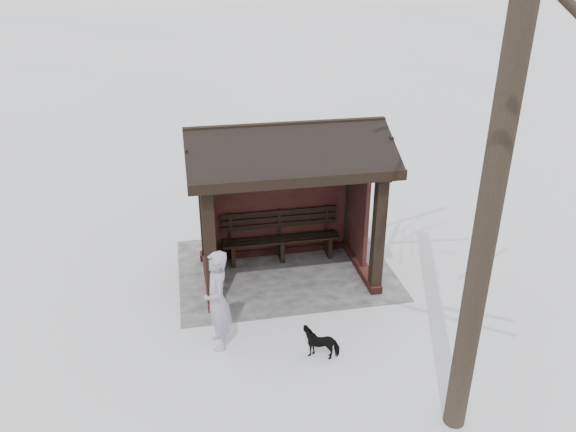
# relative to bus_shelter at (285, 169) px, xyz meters

# --- Properties ---
(ground) EXTENTS (120.00, 120.00, 0.00)m
(ground) POSITION_rel_bus_shelter_xyz_m (0.00, 0.16, -2.17)
(ground) COLOR silver
(ground) RESTS_ON ground
(trampled_patch) EXTENTS (4.20, 3.20, 0.02)m
(trampled_patch) POSITION_rel_bus_shelter_xyz_m (0.00, -0.04, -2.16)
(trampled_patch) COLOR gray
(trampled_patch) RESTS_ON ground
(bus_shelter) EXTENTS (3.60, 2.40, 3.09)m
(bus_shelter) POSITION_rel_bus_shelter_xyz_m (0.00, 0.00, 0.00)
(bus_shelter) COLOR #3B1815
(bus_shelter) RESTS_ON ground
(pedestrian) EXTENTS (0.45, 0.65, 1.69)m
(pedestrian) POSITION_rel_bus_shelter_xyz_m (1.48, 2.09, -1.32)
(pedestrian) COLOR #958CA4
(pedestrian) RESTS_ON ground
(dog) EXTENTS (0.65, 0.45, 0.50)m
(dog) POSITION_rel_bus_shelter_xyz_m (-0.07, 2.64, -1.91)
(dog) COLOR black
(dog) RESTS_ON ground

